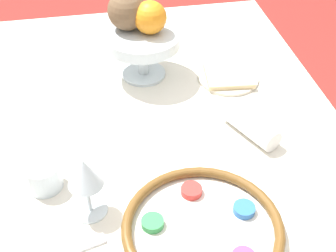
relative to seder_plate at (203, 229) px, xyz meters
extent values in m
cube|color=silver|center=(0.26, 0.03, -0.40)|extent=(1.32, 0.88, 0.77)
cylinder|color=silver|center=(0.00, 0.00, -0.01)|extent=(0.30, 0.30, 0.01)
torus|color=brown|center=(0.00, 0.00, 0.00)|extent=(0.30, 0.30, 0.02)
cylinder|color=red|center=(0.09, 0.00, 0.00)|extent=(0.04, 0.04, 0.01)
cylinder|color=#33934C|center=(0.03, 0.09, 0.00)|extent=(0.04, 0.04, 0.01)
cylinder|color=#2D6BB7|center=(0.03, -0.09, 0.00)|extent=(0.04, 0.04, 0.01)
cylinder|color=silver|center=(0.09, 0.20, -0.01)|extent=(0.07, 0.07, 0.00)
cylinder|color=silver|center=(0.09, 0.20, 0.03)|extent=(0.01, 0.01, 0.07)
cone|color=silver|center=(0.09, 0.20, 0.09)|extent=(0.07, 0.07, 0.06)
cylinder|color=silver|center=(0.54, 0.03, -0.01)|extent=(0.12, 0.12, 0.01)
cylinder|color=silver|center=(0.54, 0.03, 0.04)|extent=(0.03, 0.03, 0.09)
cylinder|color=silver|center=(0.54, 0.03, 0.09)|extent=(0.20, 0.20, 0.03)
sphere|color=orange|center=(0.54, 0.01, 0.15)|extent=(0.08, 0.08, 0.08)
sphere|color=brown|center=(0.57, 0.06, 0.16)|extent=(0.10, 0.10, 0.10)
cylinder|color=beige|center=(0.47, -0.19, -0.01)|extent=(0.16, 0.16, 0.01)
cube|color=#D1B784|center=(0.47, -0.19, 0.00)|extent=(0.13, 0.13, 0.01)
cylinder|color=white|center=(0.25, -0.17, 0.01)|extent=(0.15, 0.11, 0.05)
cylinder|color=silver|center=(0.17, 0.29, 0.01)|extent=(0.07, 0.07, 0.06)
camera|label=1|loc=(-0.51, 0.16, 0.70)|focal=50.00mm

